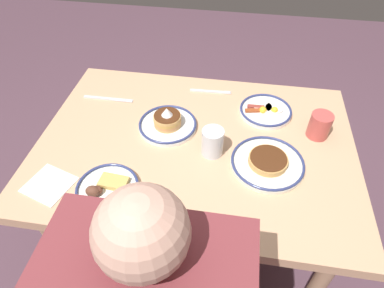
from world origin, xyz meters
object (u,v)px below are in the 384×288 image
Objects in this scene: paper_napkin at (49,185)px; butter_knife at (108,99)px; plate_near_main at (168,123)px; coffee_mug at (320,125)px; plate_far_side at (268,162)px; drinking_glass at (212,143)px; plate_far_companion at (266,111)px; plate_center_pancakes at (106,188)px; fork_near at (211,91)px.

butter_knife reaches higher than paper_napkin.
butter_knife is (0.31, -0.14, -0.02)m from plate_near_main.
coffee_mug is 0.91m from butter_knife.
plate_far_side is 2.44× the size of drinking_glass.
drinking_glass is at bearing 152.84° from butter_knife.
plate_far_companion reaches higher than paper_napkin.
drinking_glass is at bearing 149.53° from plate_near_main.
paper_napkin is (0.21, 0.01, -0.01)m from plate_center_pancakes.
plate_center_pancakes is 0.74m from plate_far_companion.
fork_near is (0.25, -0.11, -0.01)m from plate_far_companion.
plate_center_pancakes is at bearing 68.64° from plate_near_main.
plate_center_pancakes is 1.13× the size of fork_near.
plate_far_side is at bearing -164.26° from paper_napkin.
drinking_glass is 0.39m from fork_near.
plate_far_companion is 2.02× the size of drinking_glass.
plate_center_pancakes reaches higher than fork_near.
butter_knife is (0.50, -0.26, -0.05)m from drinking_glass.
plate_near_main is 0.43m from plate_far_side.
fork_near is at bearing -58.48° from plate_far_side.
plate_far_companion is 0.31m from plate_far_side.
drinking_glass reaches higher than plate_near_main.
drinking_glass reaches higher than paper_napkin.
plate_near_main is 1.11× the size of plate_center_pancakes.
plate_center_pancakes is at bearing 28.62° from coffee_mug.
plate_far_side is 0.78m from paper_napkin.
plate_near_main is 0.34m from butter_knife.
fork_near is at bearing -24.57° from plate_far_companion.
paper_napkin is 0.65× the size of butter_knife.
plate_near_main is 2.00× the size of coffee_mug.
coffee_mug is at bearing -151.38° from plate_center_pancakes.
coffee_mug is 0.63× the size of fork_near.
plate_far_companion is 0.28m from fork_near.
paper_napkin is at bearing 15.74° from plate_far_side.
coffee_mug is at bearing -157.80° from drinking_glass.
plate_far_side is (-0.01, 0.31, 0.00)m from plate_far_companion.
plate_near_main is at bearing 21.39° from plate_far_companion.
drinking_glass is at bearing -9.08° from plate_far_side.
plate_near_main is at bearing 4.71° from coffee_mug.
plate_near_main is at bearing 155.07° from butter_knife.
plate_near_main is 0.60m from coffee_mug.
plate_far_side reaches higher than fork_near.
plate_far_side reaches higher than paper_napkin.
plate_far_side reaches higher than butter_knife.
coffee_mug is 0.44m from drinking_glass.
plate_far_companion is (-0.40, -0.16, -0.01)m from plate_near_main.
plate_center_pancakes is 1.95× the size of drinking_glass.
coffee_mug is at bearing 154.06° from fork_near.
coffee_mug reaches higher than butter_knife.
plate_center_pancakes is 0.58m from plate_far_side.
drinking_glass reaches higher than fork_near.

